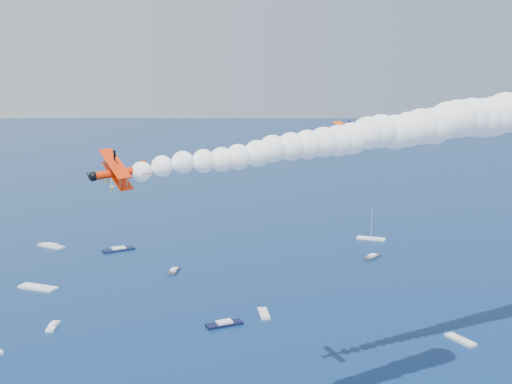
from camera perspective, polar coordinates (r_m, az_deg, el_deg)
biplane_lead at (r=109.01m, az=8.61°, el=5.00°), size 8.05×9.65×7.44m
biplane_trail at (r=75.64m, az=-12.41°, el=1.73°), size 7.53×9.30×7.55m
smoke_trail_lead at (r=130.96m, az=21.25°, el=6.48°), size 69.81×18.94×12.09m
smoke_trail_trail at (r=90.73m, az=8.81°, el=4.96°), size 69.48×12.11×12.09m
spectator_boats at (r=195.55m, az=-17.66°, el=-9.54°), size 246.00×197.13×0.70m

